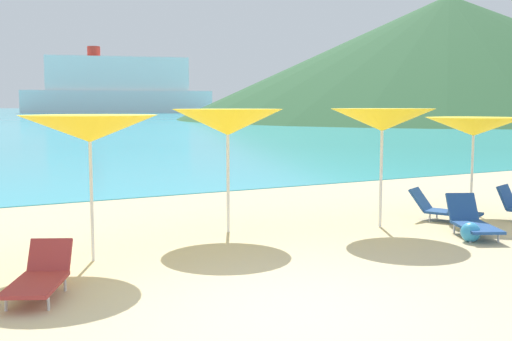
{
  "coord_description": "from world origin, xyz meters",
  "views": [
    {
      "loc": [
        -3.68,
        -5.83,
        2.41
      ],
      "look_at": [
        1.65,
        4.13,
        1.2
      ],
      "focal_mm": 43.01,
      "sensor_mm": 36.0,
      "label": 1
    }
  ],
  "objects_px": {
    "lounge_chair_3": "(472,220)",
    "lounge_chair_4": "(443,209)",
    "umbrella_2": "(90,129)",
    "lounge_chair_0": "(40,276)",
    "umbrella_4": "(382,120)",
    "umbrella_3": "(228,122)",
    "cruise_ship": "(118,88)",
    "beach_ball": "(471,232)",
    "umbrella_5": "(474,127)"
  },
  "relations": [
    {
      "from": "umbrella_2",
      "to": "umbrella_4",
      "type": "height_order",
      "value": "umbrella_4"
    },
    {
      "from": "lounge_chair_3",
      "to": "beach_ball",
      "type": "height_order",
      "value": "lounge_chair_3"
    },
    {
      "from": "lounge_chair_0",
      "to": "umbrella_3",
      "type": "bearing_deg",
      "value": 58.34
    },
    {
      "from": "umbrella_4",
      "to": "lounge_chair_3",
      "type": "height_order",
      "value": "umbrella_4"
    },
    {
      "from": "umbrella_5",
      "to": "beach_ball",
      "type": "relative_size",
      "value": 6.27
    },
    {
      "from": "umbrella_2",
      "to": "lounge_chair_3",
      "type": "relative_size",
      "value": 1.44
    },
    {
      "from": "cruise_ship",
      "to": "umbrella_4",
      "type": "bearing_deg",
      "value": -90.3
    },
    {
      "from": "umbrella_4",
      "to": "beach_ball",
      "type": "bearing_deg",
      "value": -73.31
    },
    {
      "from": "lounge_chair_3",
      "to": "lounge_chair_0",
      "type": "bearing_deg",
      "value": -154.04
    },
    {
      "from": "umbrella_3",
      "to": "cruise_ship",
      "type": "bearing_deg",
      "value": 75.1
    },
    {
      "from": "umbrella_3",
      "to": "lounge_chair_3",
      "type": "height_order",
      "value": "umbrella_3"
    },
    {
      "from": "lounge_chair_3",
      "to": "lounge_chair_4",
      "type": "bearing_deg",
      "value": 91.3
    },
    {
      "from": "umbrella_3",
      "to": "umbrella_5",
      "type": "height_order",
      "value": "umbrella_3"
    },
    {
      "from": "lounge_chair_0",
      "to": "cruise_ship",
      "type": "relative_size",
      "value": 0.03
    },
    {
      "from": "umbrella_2",
      "to": "lounge_chair_0",
      "type": "height_order",
      "value": "umbrella_2"
    },
    {
      "from": "umbrella_3",
      "to": "lounge_chair_4",
      "type": "height_order",
      "value": "umbrella_3"
    },
    {
      "from": "umbrella_2",
      "to": "lounge_chair_0",
      "type": "relative_size",
      "value": 1.57
    },
    {
      "from": "umbrella_4",
      "to": "beach_ball",
      "type": "distance_m",
      "value": 2.71
    },
    {
      "from": "umbrella_5",
      "to": "lounge_chair_0",
      "type": "height_order",
      "value": "umbrella_5"
    },
    {
      "from": "umbrella_2",
      "to": "lounge_chair_0",
      "type": "distance_m",
      "value": 2.54
    },
    {
      "from": "umbrella_2",
      "to": "umbrella_4",
      "type": "xyz_separation_m",
      "value": [
        5.66,
        -0.01,
        0.07
      ]
    },
    {
      "from": "umbrella_4",
      "to": "umbrella_3",
      "type": "bearing_deg",
      "value": 161.28
    },
    {
      "from": "umbrella_2",
      "to": "umbrella_5",
      "type": "distance_m",
      "value": 8.49
    },
    {
      "from": "umbrella_2",
      "to": "beach_ball",
      "type": "bearing_deg",
      "value": -16.32
    },
    {
      "from": "umbrella_2",
      "to": "lounge_chair_4",
      "type": "bearing_deg",
      "value": -0.98
    },
    {
      "from": "beach_ball",
      "to": "umbrella_2",
      "type": "bearing_deg",
      "value": 163.68
    },
    {
      "from": "umbrella_2",
      "to": "cruise_ship",
      "type": "xyz_separation_m",
      "value": [
        48.02,
        170.96,
        5.21
      ]
    },
    {
      "from": "lounge_chair_0",
      "to": "lounge_chair_4",
      "type": "bearing_deg",
      "value": 34.87
    },
    {
      "from": "lounge_chair_0",
      "to": "cruise_ship",
      "type": "distance_m",
      "value": 179.43
    },
    {
      "from": "lounge_chair_4",
      "to": "cruise_ship",
      "type": "xyz_separation_m",
      "value": [
        40.8,
        171.08,
        7.0
      ]
    },
    {
      "from": "umbrella_4",
      "to": "lounge_chair_0",
      "type": "relative_size",
      "value": 1.62
    },
    {
      "from": "umbrella_5",
      "to": "lounge_chair_3",
      "type": "xyz_separation_m",
      "value": [
        -1.85,
        -1.73,
        -1.65
      ]
    },
    {
      "from": "lounge_chair_3",
      "to": "lounge_chair_4",
      "type": "distance_m",
      "value": 1.45
    },
    {
      "from": "beach_ball",
      "to": "lounge_chair_3",
      "type": "bearing_deg",
      "value": 40.89
    },
    {
      "from": "lounge_chair_4",
      "to": "umbrella_2",
      "type": "bearing_deg",
      "value": 151.54
    },
    {
      "from": "umbrella_2",
      "to": "umbrella_3",
      "type": "height_order",
      "value": "umbrella_3"
    },
    {
      "from": "umbrella_4",
      "to": "cruise_ship",
      "type": "height_order",
      "value": "cruise_ship"
    },
    {
      "from": "umbrella_5",
      "to": "lounge_chair_3",
      "type": "height_order",
      "value": "umbrella_5"
    },
    {
      "from": "beach_ball",
      "to": "lounge_chair_4",
      "type": "bearing_deg",
      "value": 58.81
    },
    {
      "from": "cruise_ship",
      "to": "lounge_chair_3",
      "type": "bearing_deg",
      "value": -89.89
    },
    {
      "from": "beach_ball",
      "to": "umbrella_4",
      "type": "bearing_deg",
      "value": 106.69
    },
    {
      "from": "umbrella_4",
      "to": "umbrella_5",
      "type": "distance_m",
      "value": 2.85
    },
    {
      "from": "lounge_chair_4",
      "to": "lounge_chair_0",
      "type": "bearing_deg",
      "value": 161.98
    },
    {
      "from": "umbrella_3",
      "to": "beach_ball",
      "type": "relative_size",
      "value": 6.68
    },
    {
      "from": "umbrella_4",
      "to": "umbrella_5",
      "type": "bearing_deg",
      "value": 5.91
    },
    {
      "from": "umbrella_5",
      "to": "lounge_chair_0",
      "type": "distance_m",
      "value": 9.81
    },
    {
      "from": "umbrella_4",
      "to": "lounge_chair_4",
      "type": "xyz_separation_m",
      "value": [
        1.57,
        -0.12,
        -1.86
      ]
    },
    {
      "from": "umbrella_3",
      "to": "umbrella_4",
      "type": "bearing_deg",
      "value": -18.72
    },
    {
      "from": "umbrella_3",
      "to": "lounge_chair_0",
      "type": "relative_size",
      "value": 1.62
    },
    {
      "from": "umbrella_5",
      "to": "lounge_chair_3",
      "type": "bearing_deg",
      "value": -137.02
    }
  ]
}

